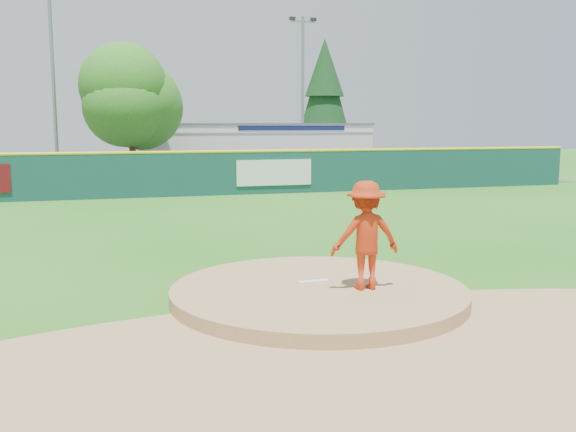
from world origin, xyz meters
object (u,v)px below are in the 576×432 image
object	(u,v)px
conifer_tree	(324,94)
deciduous_tree	(131,100)
light_pole_left	(53,72)
van	(196,175)
pool_building_grp	(247,148)
pitcher	(366,235)
light_pole_right	(303,88)

from	to	relation	value
conifer_tree	deciduous_tree	bearing A→B (deg)	-143.75
deciduous_tree	light_pole_left	bearing A→B (deg)	153.43
van	light_pole_left	xyz separation A→B (m)	(-6.77, 6.29, 5.29)
pool_building_grp	deciduous_tree	size ratio (longest dim) A/B	2.07
pitcher	deciduous_tree	world-z (taller)	deciduous_tree
van	conifer_tree	world-z (taller)	conifer_tree
pool_building_grp	light_pole_left	bearing A→B (deg)	-157.40
pitcher	deciduous_tree	xyz separation A→B (m)	(-2.76, 25.38, 3.31)
van	light_pole_right	bearing A→B (deg)	-51.84
pitcher	conifer_tree	xyz separation A→B (m)	(12.24, 36.38, 4.30)
light_pole_left	light_pole_right	bearing A→B (deg)	7.59
pitcher	pool_building_grp	xyz separation A→B (m)	(5.24, 32.37, 0.42)
conifer_tree	light_pole_left	size ratio (longest dim) A/B	0.86
pitcher	van	size ratio (longest dim) A/B	0.37
van	light_pole_right	size ratio (longest dim) A/B	0.54
van	deciduous_tree	xyz separation A→B (m)	(-2.77, 4.29, 3.79)
van	pool_building_grp	distance (m)	12.47
deciduous_tree	conifer_tree	bearing A→B (deg)	36.25
pool_building_grp	conifer_tree	distance (m)	8.95
conifer_tree	light_pole_left	bearing A→B (deg)	-154.65
deciduous_tree	conifer_tree	world-z (taller)	conifer_tree
pool_building_grp	conifer_tree	xyz separation A→B (m)	(7.00, 4.01, 3.88)
pitcher	conifer_tree	bearing A→B (deg)	-105.63
light_pole_left	light_pole_right	xyz separation A→B (m)	(15.00, 2.00, -0.51)
light_pole_right	pool_building_grp	bearing A→B (deg)	135.05
light_pole_right	deciduous_tree	bearing A→B (deg)	-160.02
van	conifer_tree	bearing A→B (deg)	-45.71
conifer_tree	light_pole_left	xyz separation A→B (m)	(-19.00, -9.00, 0.51)
van	pool_building_grp	world-z (taller)	pool_building_grp
pitcher	van	xyz separation A→B (m)	(0.01, 21.08, -0.48)
deciduous_tree	light_pole_left	world-z (taller)	light_pole_left
pool_building_grp	light_pole_right	size ratio (longest dim) A/B	1.52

